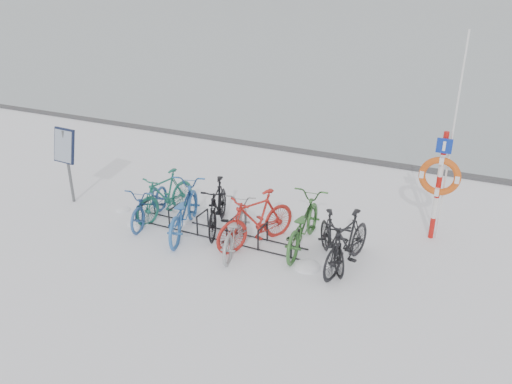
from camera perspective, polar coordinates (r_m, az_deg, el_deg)
ground at (r=10.80m, az=-4.44°, el=-4.87°), size 900.00×900.00×0.00m
quay_edge at (r=15.72m, az=6.42°, el=4.47°), size 400.00×0.25×0.10m
bike_rack at (r=10.72m, az=-4.47°, el=-4.02°), size 4.00×0.48×0.46m
info_board at (r=12.65m, az=-20.99°, el=4.50°), size 0.64×0.28×1.86m
lifebuoy_station at (r=10.66m, az=20.28°, el=1.70°), size 0.82×0.23×4.24m
bike_0 at (r=11.44m, az=-12.04°, el=-1.01°), size 1.00×1.91×0.95m
bike_1 at (r=11.58m, az=-10.38°, el=-0.18°), size 0.80×1.88×1.09m
bike_2 at (r=10.76m, az=-8.34°, el=-1.89°), size 1.34×2.22×1.10m
bike_3 at (r=10.84m, az=-4.42°, el=-1.46°), size 1.10×1.94×1.12m
bike_4 at (r=10.06m, az=-2.42°, el=-3.92°), size 1.09×1.97×0.98m
bike_5 at (r=10.15m, az=-0.00°, el=-3.00°), size 1.37×1.99×1.17m
bike_6 at (r=10.13m, az=5.37°, el=-3.46°), size 0.89×2.12×1.08m
bike_7 at (r=9.69m, az=8.71°, el=-5.23°), size 1.31×1.66×1.01m
bike_8 at (r=9.55m, az=10.37°, el=-5.46°), size 0.82×1.89×1.10m
snow_drifts at (r=10.54m, az=-3.43°, el=-5.59°), size 5.67×1.15×0.19m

